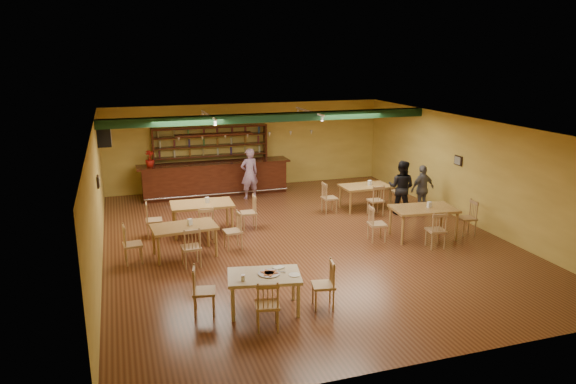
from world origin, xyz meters
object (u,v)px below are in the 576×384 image
object	(u,v)px
dining_table_a	(202,218)
near_table	(264,292)
dining_table_c	(185,241)
dining_table_b	(365,197)
patron_bar	(249,174)
patron_right_a	(401,187)
bar_counter	(215,179)
dining_table_d	(423,223)

from	to	relation	value
dining_table_a	near_table	size ratio (longest dim) A/B	1.21
dining_table_c	dining_table_b	bearing A→B (deg)	16.17
patron_bar	patron_right_a	bearing A→B (deg)	131.48
bar_counter	near_table	distance (m)	8.68
dining_table_a	dining_table_d	world-z (taller)	dining_table_a
dining_table_a	dining_table_d	distance (m)	5.89
bar_counter	patron_right_a	world-z (taller)	patron_right_a
dining_table_c	patron_right_a	world-z (taller)	patron_right_a
near_table	patron_bar	xyz separation A→B (m)	(1.66, 7.83, 0.49)
dining_table_d	patron_bar	world-z (taller)	patron_bar
near_table	patron_right_a	xyz separation A→B (m)	(5.59, 4.74, 0.46)
dining_table_c	near_table	xyz separation A→B (m)	(1.07, -3.30, -0.01)
dining_table_b	patron_bar	xyz separation A→B (m)	(-3.13, 2.28, 0.47)
patron_bar	near_table	bearing A→B (deg)	67.59
bar_counter	dining_table_c	distance (m)	5.62
dining_table_a	dining_table_d	bearing A→B (deg)	-19.61
bar_counter	dining_table_b	distance (m)	5.18
dining_table_a	dining_table_c	distance (m)	1.70
dining_table_d	patron_bar	distance (m)	6.20
dining_table_c	dining_table_d	distance (m)	6.18
dining_table_d	patron_right_a	xyz separation A→B (m)	(0.52, 2.08, 0.41)
bar_counter	dining_table_a	world-z (taller)	bar_counter
near_table	patron_bar	world-z (taller)	patron_bar
near_table	patron_right_a	distance (m)	7.35
dining_table_a	patron_right_a	bearing A→B (deg)	1.18
near_table	patron_bar	size ratio (longest dim) A/B	0.80
dining_table_c	patron_right_a	size ratio (longest dim) A/B	0.92
dining_table_b	dining_table_c	bearing A→B (deg)	-159.96
dining_table_b	dining_table_c	xyz separation A→B (m)	(-5.87, -2.24, 0.00)
patron_right_a	near_table	bearing A→B (deg)	83.87
dining_table_d	near_table	size ratio (longest dim) A/B	1.21
dining_table_a	dining_table_c	size ratio (longest dim) A/B	1.09
patron_right_a	dining_table_d	bearing A→B (deg)	119.53
dining_table_b	dining_table_a	bearing A→B (deg)	-173.41
bar_counter	near_table	xyz separation A→B (m)	(-0.66, -8.65, -0.20)
dining_table_c	dining_table_d	bearing A→B (deg)	-10.70
dining_table_a	near_table	bearing A→B (deg)	-83.02
patron_bar	patron_right_a	world-z (taller)	patron_bar
dining_table_d	dining_table_b	bearing A→B (deg)	102.12
dining_table_a	near_table	distance (m)	4.88
dining_table_c	bar_counter	bearing A→B (deg)	67.36
dining_table_b	dining_table_d	distance (m)	2.90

